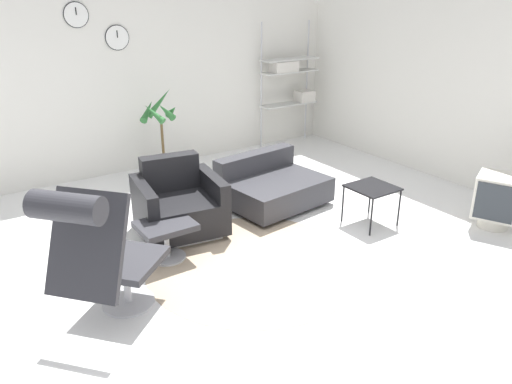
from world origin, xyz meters
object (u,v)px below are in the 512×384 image
lounge_chair (97,245)px  crt_television (497,200)px  ottoman (166,231)px  side_table (372,190)px  shelf_unit (291,79)px  armchair_red (179,207)px  couch_low (272,187)px  potted_plant (162,140)px

lounge_chair → crt_television: lounge_chair is taller
crt_television → ottoman: bearing=42.9°
ottoman → crt_television: (3.32, -1.40, 0.03)m
side_table → crt_television: 1.37m
side_table → shelf_unit: bearing=68.6°
lounge_chair → crt_television: 4.25m
ottoman → side_table: size_ratio=1.10×
armchair_red → couch_low: size_ratio=0.77×
ottoman → armchair_red: armchair_red is taller
armchair_red → potted_plant: potted_plant is taller
armchair_red → potted_plant: size_ratio=0.79×
crt_television → shelf_unit: (0.11, 3.87, 0.78)m
ottoman → side_table: bearing=-14.1°
potted_plant → couch_low: bearing=-67.5°
ottoman → couch_low: 1.73m
ottoman → side_table: 2.32m
lounge_chair → potted_plant: bearing=107.2°
lounge_chair → side_table: 3.12m
couch_low → side_table: size_ratio=2.65×
armchair_red → side_table: 2.14m
ottoman → couch_low: couch_low is taller
potted_plant → shelf_unit: bearing=6.5°
shelf_unit → armchair_red: bearing=-146.8°
armchair_red → potted_plant: bearing=-100.5°
ottoman → shelf_unit: shelf_unit is taller
lounge_chair → crt_television: size_ratio=2.06×
ottoman → potted_plant: 2.40m
armchair_red → side_table: armchair_red is taller
couch_low → potted_plant: potted_plant is taller
lounge_chair → ottoman: (0.86, 0.74, -0.44)m
armchair_red → side_table: size_ratio=2.05×
couch_low → crt_television: crt_television is taller
crt_television → potted_plant: size_ratio=0.49×
side_table → ottoman: bearing=165.9°
couch_low → crt_television: 2.55m
ottoman → side_table: (2.24, -0.56, 0.11)m
couch_low → potted_plant: size_ratio=1.02×
couch_low → shelf_unit: 2.78m
crt_television → potted_plant: bearing=9.1°
side_table → potted_plant: 3.03m
armchair_red → side_table: bearing=160.0°
lounge_chair → side_table: (3.10, 0.18, -0.32)m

